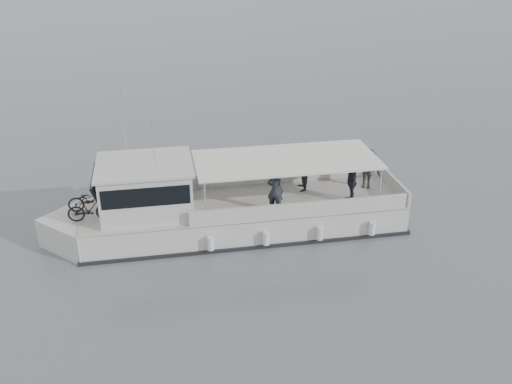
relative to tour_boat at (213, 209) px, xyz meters
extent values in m
plane|color=#515A5F|center=(-3.56, 1.17, -1.01)|extent=(1400.00, 1400.00, 0.00)
cube|color=silver|center=(1.28, -0.12, -0.53)|extent=(13.13, 4.64, 1.39)
cube|color=silver|center=(-5.13, 0.49, -0.53)|extent=(3.47, 3.47, 1.39)
cube|color=beige|center=(1.28, -0.12, 0.17)|extent=(13.13, 4.64, 0.06)
cube|color=black|center=(1.28, -0.12, -0.96)|extent=(13.36, 4.79, 0.19)
cube|color=silver|center=(3.36, 1.34, 0.49)|extent=(8.55, 0.92, 0.64)
cube|color=silver|center=(3.04, -1.95, 0.49)|extent=(8.55, 0.92, 0.64)
cube|color=silver|center=(7.63, -0.73, 0.49)|extent=(0.43, 3.43, 0.64)
cube|color=silver|center=(-2.56, 0.24, 1.13)|extent=(3.69, 3.21, 1.93)
cube|color=black|center=(-4.22, 0.40, 1.29)|extent=(0.85, 2.73, 1.24)
cube|color=black|center=(-2.56, 0.24, 1.45)|extent=(3.48, 3.23, 0.75)
cube|color=silver|center=(-2.56, 0.24, 2.15)|extent=(3.92, 3.44, 0.11)
cube|color=white|center=(2.98, -0.29, 1.94)|extent=(7.56, 3.90, 0.09)
cylinder|color=silver|center=(-0.57, -1.45, 1.05)|extent=(0.07, 0.07, 1.77)
cylinder|color=silver|center=(-0.29, 1.53, 1.05)|extent=(0.07, 0.07, 1.77)
cylinder|color=silver|center=(6.26, -2.11, 1.05)|extent=(0.07, 0.07, 1.77)
cylinder|color=silver|center=(6.54, 0.88, 1.05)|extent=(0.07, 0.07, 1.77)
cylinder|color=silver|center=(-3.11, 1.27, 3.54)|extent=(0.04, 0.04, 2.79)
cylinder|color=silver|center=(-2.21, -0.54, 3.33)|extent=(0.04, 0.04, 2.36)
cylinder|color=white|center=(-0.50, -1.85, -0.48)|extent=(0.28, 0.28, 0.54)
cylinder|color=white|center=(1.63, -2.05, -0.48)|extent=(0.28, 0.28, 0.54)
cylinder|color=white|center=(3.77, -2.26, -0.48)|extent=(0.28, 0.28, 0.54)
cylinder|color=white|center=(5.90, -2.46, -0.48)|extent=(0.28, 0.28, 0.54)
imported|color=black|center=(-4.66, 0.87, 0.65)|extent=(1.89, 0.81, 0.97)
imported|color=black|center=(-4.74, 0.02, 0.68)|extent=(1.73, 0.64, 1.02)
imported|color=#292D36|center=(2.25, -1.19, 1.07)|extent=(0.78, 0.74, 1.80)
imported|color=#292D36|center=(3.91, 0.38, 1.07)|extent=(0.87, 1.01, 1.80)
imported|color=#292D36|center=(5.48, -1.17, 1.07)|extent=(0.77, 1.14, 1.80)
imported|color=#292D36|center=(6.65, -0.21, 1.07)|extent=(1.34, 1.12, 1.80)
camera|label=1|loc=(-3.97, -20.19, 10.54)|focal=40.00mm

